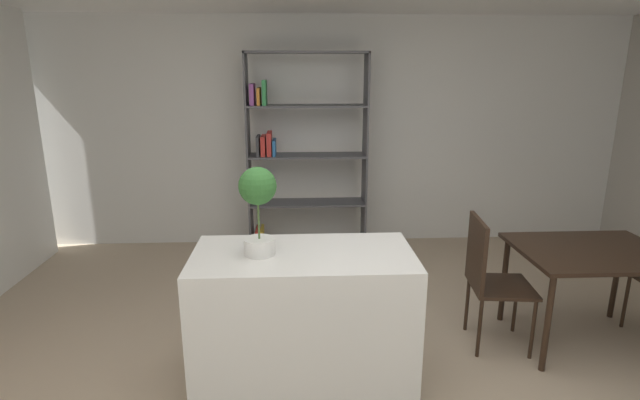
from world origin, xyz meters
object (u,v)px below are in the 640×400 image
(open_bookshelf, at_px, (298,154))
(dining_chair_island_side, at_px, (488,272))
(kitchen_island, at_px, (304,320))
(dining_table, at_px, (591,260))
(potted_plant_on_island, at_px, (258,201))

(open_bookshelf, distance_m, dining_chair_island_side, 2.51)
(kitchen_island, xyz_separation_m, dining_table, (2.11, 0.41, 0.20))
(open_bookshelf, xyz_separation_m, dining_table, (2.12, -2.05, -0.44))
(potted_plant_on_island, relative_size, dining_chair_island_side, 0.55)
(potted_plant_on_island, xyz_separation_m, dining_table, (2.37, 0.41, -0.59))
(open_bookshelf, bearing_deg, kitchen_island, -89.66)
(potted_plant_on_island, distance_m, open_bookshelf, 2.48)
(kitchen_island, height_order, dining_chair_island_side, dining_chair_island_side)
(potted_plant_on_island, height_order, open_bookshelf, open_bookshelf)
(open_bookshelf, height_order, dining_table, open_bookshelf)
(kitchen_island, height_order, potted_plant_on_island, potted_plant_on_island)
(potted_plant_on_island, height_order, dining_table, potted_plant_on_island)
(kitchen_island, distance_m, dining_table, 2.16)
(potted_plant_on_island, distance_m, dining_table, 2.48)
(kitchen_island, relative_size, open_bookshelf, 0.63)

